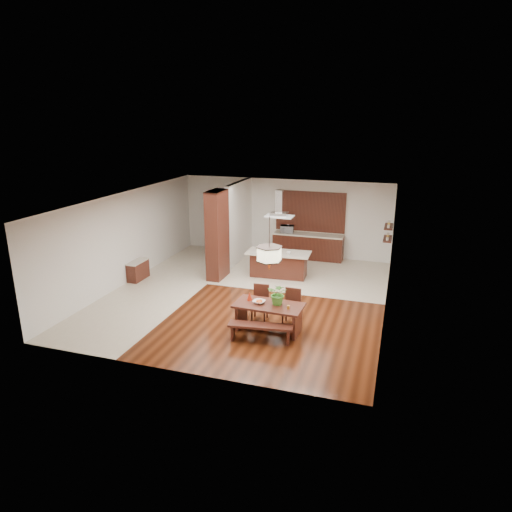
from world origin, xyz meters
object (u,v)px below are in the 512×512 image
(dining_chair_right, at_px, (291,308))
(kitchen_island, at_px, (279,264))
(microwave, at_px, (287,229))
(range_hood, at_px, (280,204))
(foliage_plant, at_px, (278,294))
(dining_table, at_px, (269,311))
(dining_bench, at_px, (260,333))
(hallway_console, at_px, (138,270))
(pendant_lantern, at_px, (269,244))
(fruit_bowl, at_px, (259,302))
(island_cup, at_px, (289,252))
(dining_chair_left, at_px, (260,303))

(dining_chair_right, height_order, kitchen_island, dining_chair_right)
(dining_chair_right, relative_size, microwave, 1.92)
(kitchen_island, xyz_separation_m, range_hood, (-0.00, 0.00, 2.02))
(foliage_plant, bearing_deg, microwave, 102.17)
(dining_table, xyz_separation_m, dining_bench, (-0.03, -0.61, -0.30))
(dining_chair_right, xyz_separation_m, range_hood, (-1.26, 3.47, 2.00))
(dining_bench, relative_size, microwave, 3.13)
(range_hood, bearing_deg, dining_table, -78.43)
(hallway_console, height_order, range_hood, range_hood)
(pendant_lantern, xyz_separation_m, range_hood, (-0.81, 3.97, 0.22))
(fruit_bowl, distance_m, island_cup, 3.84)
(foliage_plant, bearing_deg, dining_bench, -110.13)
(dining_chair_right, bearing_deg, island_cup, 106.92)
(range_hood, distance_m, microwave, 2.67)
(dining_table, bearing_deg, dining_chair_right, 48.24)
(dining_chair_right, relative_size, kitchen_island, 0.44)
(dining_chair_right, xyz_separation_m, microwave, (-1.55, 5.74, 0.62))
(foliage_plant, xyz_separation_m, range_hood, (-1.03, 3.90, 1.48))
(dining_bench, bearing_deg, pendant_lantern, 87.52)
(pendant_lantern, relative_size, island_cup, 10.10)
(dining_table, xyz_separation_m, dining_chair_right, (0.44, 0.50, -0.05))
(kitchen_island, bearing_deg, dining_chair_left, -86.01)
(hallway_console, xyz_separation_m, foliage_plant, (5.33, -2.21, 0.67))
(dining_chair_left, bearing_deg, dining_bench, -75.91)
(island_cup, bearing_deg, dining_table, -83.35)
(dining_chair_left, distance_m, island_cup, 3.33)
(dining_chair_right, bearing_deg, range_hood, 111.86)
(fruit_bowl, relative_size, microwave, 0.60)
(dining_chair_right, bearing_deg, foliage_plant, -115.40)
(dining_bench, distance_m, dining_chair_left, 1.23)
(dining_chair_right, height_order, island_cup, island_cup)
(foliage_plant, xyz_separation_m, island_cup, (-0.67, 3.77, -0.07))
(range_hood, xyz_separation_m, microwave, (-0.30, 2.27, -1.38))
(dining_chair_left, relative_size, foliage_plant, 1.68)
(kitchen_island, bearing_deg, dining_chair_right, -72.94)
(dining_chair_right, xyz_separation_m, fruit_bowl, (-0.70, -0.50, 0.27))
(dining_bench, xyz_separation_m, fruit_bowl, (-0.23, 0.61, 0.53))
(dining_table, bearing_deg, microwave, 100.08)
(dining_table, height_order, pendant_lantern, pendant_lantern)
(dining_chair_left, xyz_separation_m, fruit_bowl, (0.15, -0.54, 0.27))
(dining_table, relative_size, dining_chair_right, 1.84)
(dining_table, xyz_separation_m, kitchen_island, (-0.81, 3.97, -0.08))
(hallway_console, height_order, fruit_bowl, fruit_bowl)
(dining_table, xyz_separation_m, pendant_lantern, (0.00, -0.00, 1.73))
(foliage_plant, bearing_deg, dining_chair_left, 143.15)
(dining_table, height_order, dining_chair_right, dining_chair_right)
(foliage_plant, distance_m, range_hood, 4.30)
(range_hood, height_order, microwave, range_hood)
(dining_chair_left, height_order, foliage_plant, foliage_plant)
(dining_bench, height_order, foliage_plant, foliage_plant)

